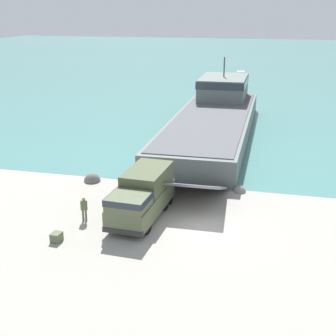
{
  "coord_description": "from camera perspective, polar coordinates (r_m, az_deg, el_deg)",
  "views": [
    {
      "loc": [
        4.31,
        -26.24,
        13.17
      ],
      "look_at": [
        -3.41,
        5.19,
        2.0
      ],
      "focal_mm": 50.0,
      "sensor_mm": 36.0,
      "label": 1
    }
  ],
  "objects": [
    {
      "name": "water_surface",
      "position": [
        124.15,
        12.02,
        12.55
      ],
      "size": [
        240.0,
        180.0,
        0.01
      ],
      "primitive_type": "cube",
      "color": "#477F7A",
      "rests_on": "ground_plane"
    },
    {
      "name": "landing_craft",
      "position": [
        52.02,
        5.68,
        6.29
      ],
      "size": [
        8.34,
        35.43,
        7.4
      ],
      "rotation": [
        0.0,
        0.0,
        0.02
      ],
      "color": "#56605B",
      "rests_on": "ground_plane"
    },
    {
      "name": "cargo_crate",
      "position": [
        28.72,
        -13.43,
        -8.2
      ],
      "size": [
        0.6,
        0.71,
        0.56
      ],
      "primitive_type": "cube",
      "rotation": [
        0.0,
        0.0,
        -0.07
      ],
      "color": "#566042",
      "rests_on": "ground_plane"
    },
    {
      "name": "moored_boat_a",
      "position": [
        92.13,
        8.8,
        10.94
      ],
      "size": [
        3.19,
        6.46,
        1.6
      ],
      "rotation": [
        0.0,
        0.0,
        0.21
      ],
      "color": "#B7BABF",
      "rests_on": "ground_plane"
    },
    {
      "name": "soldier_on_ramp",
      "position": [
        30.68,
        -10.2,
        -4.76
      ],
      "size": [
        0.5,
        0.4,
        1.64
      ],
      "rotation": [
        0.0,
        0.0,
        5.14
      ],
      "color": "#566042",
      "rests_on": "ground_plane"
    },
    {
      "name": "military_truck",
      "position": [
        30.6,
        -3.2,
        -3.3
      ],
      "size": [
        2.9,
        6.99,
        3.0
      ],
      "rotation": [
        0.0,
        0.0,
        -1.62
      ],
      "color": "#566042",
      "rests_on": "ground_plane"
    },
    {
      "name": "ground_plane",
      "position": [
        29.67,
        4.04,
        -7.36
      ],
      "size": [
        240.0,
        240.0,
        0.0
      ],
      "primitive_type": "plane",
      "color": "#9E998E"
    },
    {
      "name": "shoreline_rock_b",
      "position": [
        35.66,
        8.71,
        -2.87
      ],
      "size": [
        0.95,
        0.95,
        0.95
      ],
      "primitive_type": "sphere",
      "color": "gray",
      "rests_on": "ground_plane"
    },
    {
      "name": "shoreline_rock_a",
      "position": [
        37.82,
        -9.21,
        -1.6
      ],
      "size": [
        1.32,
        1.32,
        1.32
      ],
      "primitive_type": "sphere",
      "color": "#66605B",
      "rests_on": "ground_plane"
    }
  ]
}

